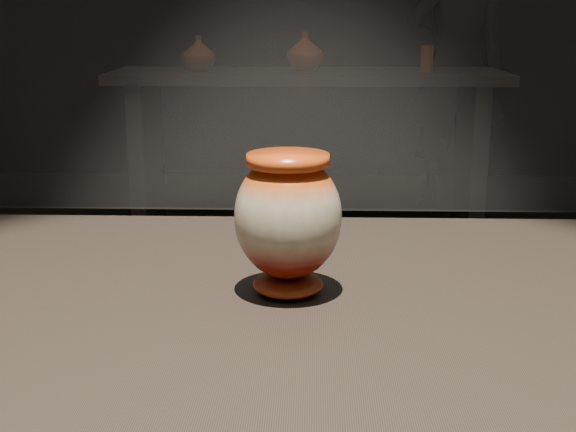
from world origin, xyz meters
The scene contains 6 objects.
main_vase centered at (0.05, 0.05, 0.99)m, with size 0.16×0.16×0.17m.
back_shelf centered at (0.04, 3.29, 0.64)m, with size 2.00×0.60×0.90m.
back_vase_left centered at (-0.51, 3.27, 0.99)m, with size 0.17×0.17×0.18m, color #903915.
back_vase_mid centered at (0.03, 3.31, 1.00)m, with size 0.19×0.19×0.20m, color maroon.
back_vase_right centered at (0.64, 3.24, 0.96)m, with size 0.06×0.06×0.13m, color #903915.
visitor centered at (0.94, 4.10, 0.85)m, with size 0.62×0.41×1.70m, color black.
Camera 1 is at (0.08, -0.85, 1.23)m, focal length 50.00 mm.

